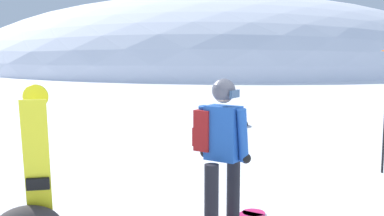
# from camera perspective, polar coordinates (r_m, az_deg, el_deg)

# --- Properties ---
(ridge_peak_main) EXTENTS (43.96, 39.56, 12.59)m
(ridge_peak_main) POSITION_cam_1_polar(r_m,az_deg,el_deg) (45.26, 3.17, 5.01)
(ridge_peak_main) COLOR white
(ridge_peak_main) RESTS_ON ground
(snowboarder_main) EXTENTS (1.37, 1.39, 1.71)m
(snowboarder_main) POSITION_cam_1_polar(r_m,az_deg,el_deg) (5.20, 3.39, -5.26)
(snowboarder_main) COLOR #D11E5B
(snowboarder_main) RESTS_ON ground
(spare_snowboard) EXTENTS (0.28, 0.36, 1.63)m
(spare_snowboard) POSITION_cam_1_polar(r_m,az_deg,el_deg) (5.66, -17.81, -5.52)
(spare_snowboard) COLOR yellow
(spare_snowboard) RESTS_ON ground
(rock_mid) EXTENTS (0.75, 0.63, 0.52)m
(rock_mid) POSITION_cam_1_polar(r_m,az_deg,el_deg) (12.37, 4.93, -2.06)
(rock_mid) COLOR #282628
(rock_mid) RESTS_ON ground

